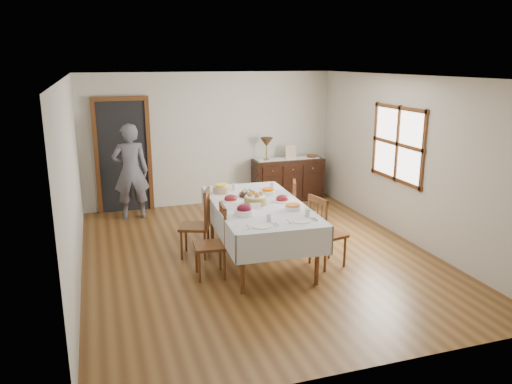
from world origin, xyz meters
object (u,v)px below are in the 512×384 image
object	(u,v)px
chair_right_near	(325,231)
person	(131,168)
chair_left_near	(214,241)
chair_left_far	(198,223)
table_lamp	(267,143)
sideboard	(288,179)
chair_right_far	(303,213)
dining_table	(258,210)

from	to	relation	value
chair_right_near	person	bearing A→B (deg)	24.99
chair_left_near	chair_right_near	world-z (taller)	chair_right_near
chair_left_far	table_lamp	bearing A→B (deg)	162.96
sideboard	chair_right_far	bearing A→B (deg)	-106.40
chair_left_far	chair_right_far	distance (m)	1.66
chair_left_far	chair_right_near	bearing A→B (deg)	81.26
sideboard	person	world-z (taller)	person
chair_left_near	table_lamp	xyz separation A→B (m)	(1.86, 3.21, 0.72)
dining_table	chair_right_near	size ratio (longest dim) A/B	2.44
chair_right_far	person	xyz separation A→B (m)	(-2.43, 2.19, 0.42)
person	chair_left_far	bearing A→B (deg)	111.80
dining_table	person	size ratio (longest dim) A/B	1.34
person	dining_table	bearing A→B (deg)	123.79
chair_right_far	sideboard	size ratio (longest dim) A/B	0.70
chair_left_far	person	xyz separation A→B (m)	(-0.77, 2.19, 0.42)
chair_left_far	chair_left_near	bearing A→B (deg)	24.53
chair_right_near	sideboard	xyz separation A→B (m)	(0.78, 3.38, -0.08)
chair_left_near	chair_right_far	bearing A→B (deg)	119.97
table_lamp	sideboard	bearing A→B (deg)	2.84
dining_table	table_lamp	world-z (taller)	table_lamp
sideboard	chair_left_far	bearing A→B (deg)	-134.08
dining_table	chair_left_far	xyz separation A→B (m)	(-0.80, 0.39, -0.23)
dining_table	sideboard	distance (m)	3.27
dining_table	chair_right_far	bearing A→B (deg)	26.98
chair_left_far	table_lamp	size ratio (longest dim) A/B	2.20
chair_right_far	sideboard	distance (m)	2.57
table_lamp	chair_right_near	bearing A→B (deg)	-95.16
chair_left_near	chair_left_far	bearing A→B (deg)	-171.96
chair_right_near	table_lamp	xyz separation A→B (m)	(0.30, 3.35, 0.70)
chair_left_far	table_lamp	xyz separation A→B (m)	(1.91, 2.44, 0.71)
sideboard	chair_right_near	bearing A→B (deg)	-103.02
chair_right_near	table_lamp	bearing A→B (deg)	-17.63
chair_right_near	sideboard	bearing A→B (deg)	-25.49
chair_left_far	person	distance (m)	2.36
chair_right_near	table_lamp	world-z (taller)	table_lamp
dining_table	chair_left_far	bearing A→B (deg)	156.92
dining_table	chair_right_far	size ratio (longest dim) A/B	2.48
dining_table	chair_left_near	world-z (taller)	chair_left_near
sideboard	person	bearing A→B (deg)	-175.00
dining_table	chair_left_near	distance (m)	0.88
chair_left_near	person	xyz separation A→B (m)	(-0.82, 2.96, 0.43)
chair_left_far	chair_right_near	distance (m)	1.85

